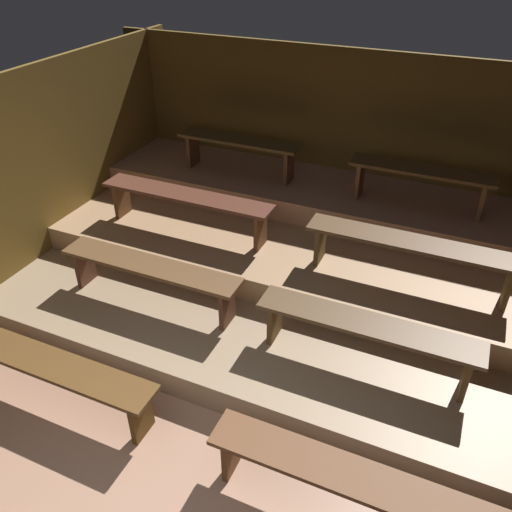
{
  "coord_description": "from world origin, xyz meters",
  "views": [
    {
      "loc": [
        1.63,
        -1.35,
        3.74
      ],
      "look_at": [
        -0.28,
        2.99,
        0.63
      ],
      "focal_mm": 36.64,
      "sensor_mm": 36.0,
      "label": 1
    }
  ],
  "objects_px": {
    "bench_floor_right": "(358,485)",
    "bench_floor_left": "(45,367)",
    "bench_lower_right": "(367,331)",
    "bench_middle_left": "(186,201)",
    "bench_middle_right": "(411,249)",
    "bench_upper_right": "(421,177)",
    "bench_upper_left": "(239,147)",
    "bench_lower_left": "(150,272)"
  },
  "relations": [
    {
      "from": "bench_floor_right",
      "to": "bench_floor_left",
      "type": "bearing_deg",
      "value": 180.0
    },
    {
      "from": "bench_floor_left",
      "to": "bench_floor_right",
      "type": "distance_m",
      "value": 2.83
    },
    {
      "from": "bench_lower_right",
      "to": "bench_middle_left",
      "type": "distance_m",
      "value": 2.64
    },
    {
      "from": "bench_lower_right",
      "to": "bench_middle_right",
      "type": "height_order",
      "value": "bench_middle_right"
    },
    {
      "from": "bench_middle_right",
      "to": "bench_upper_right",
      "type": "relative_size",
      "value": 1.3
    },
    {
      "from": "bench_middle_left",
      "to": "bench_upper_left",
      "type": "height_order",
      "value": "bench_upper_left"
    },
    {
      "from": "bench_floor_left",
      "to": "bench_lower_left",
      "type": "xyz_separation_m",
      "value": [
        0.29,
        1.29,
        0.28
      ]
    },
    {
      "from": "bench_floor_left",
      "to": "bench_upper_left",
      "type": "bearing_deg",
      "value": 85.63
    },
    {
      "from": "bench_lower_left",
      "to": "bench_lower_right",
      "type": "relative_size",
      "value": 1.0
    },
    {
      "from": "bench_floor_right",
      "to": "bench_lower_left",
      "type": "distance_m",
      "value": 2.86
    },
    {
      "from": "bench_upper_right",
      "to": "bench_middle_right",
      "type": "bearing_deg",
      "value": -83.16
    },
    {
      "from": "bench_lower_left",
      "to": "bench_upper_right",
      "type": "height_order",
      "value": "bench_upper_right"
    },
    {
      "from": "bench_lower_right",
      "to": "bench_middle_right",
      "type": "distance_m",
      "value": 1.1
    },
    {
      "from": "bench_floor_right",
      "to": "bench_lower_right",
      "type": "distance_m",
      "value": 1.35
    },
    {
      "from": "bench_upper_left",
      "to": "bench_middle_right",
      "type": "bearing_deg",
      "value": -25.23
    },
    {
      "from": "bench_middle_left",
      "to": "bench_upper_right",
      "type": "xyz_separation_m",
      "value": [
        2.43,
        1.15,
        0.27
      ]
    },
    {
      "from": "bench_floor_left",
      "to": "bench_upper_left",
      "type": "xyz_separation_m",
      "value": [
        0.27,
        3.49,
        0.83
      ]
    },
    {
      "from": "bench_floor_left",
      "to": "bench_middle_left",
      "type": "xyz_separation_m",
      "value": [
        0.13,
        2.34,
        0.56
      ]
    },
    {
      "from": "bench_middle_right",
      "to": "bench_lower_right",
      "type": "bearing_deg",
      "value": -98.66
    },
    {
      "from": "bench_lower_right",
      "to": "bench_middle_right",
      "type": "bearing_deg",
      "value": 81.34
    },
    {
      "from": "bench_floor_right",
      "to": "bench_middle_left",
      "type": "height_order",
      "value": "bench_middle_left"
    },
    {
      "from": "bench_middle_left",
      "to": "bench_middle_right",
      "type": "bearing_deg",
      "value": 0.0
    },
    {
      "from": "bench_lower_right",
      "to": "bench_floor_right",
      "type": "bearing_deg",
      "value": -77.42
    },
    {
      "from": "bench_floor_left",
      "to": "bench_middle_right",
      "type": "height_order",
      "value": "bench_middle_right"
    },
    {
      "from": "bench_upper_left",
      "to": "bench_upper_right",
      "type": "relative_size",
      "value": 1.0
    },
    {
      "from": "bench_lower_left",
      "to": "bench_middle_left",
      "type": "relative_size",
      "value": 0.94
    },
    {
      "from": "bench_floor_left",
      "to": "bench_middle_left",
      "type": "relative_size",
      "value": 1.05
    },
    {
      "from": "bench_floor_right",
      "to": "bench_middle_right",
      "type": "distance_m",
      "value": 2.41
    },
    {
      "from": "bench_floor_right",
      "to": "bench_upper_left",
      "type": "xyz_separation_m",
      "value": [
        -2.56,
        3.49,
        0.83
      ]
    },
    {
      "from": "bench_floor_left",
      "to": "bench_upper_left",
      "type": "relative_size",
      "value": 1.37
    },
    {
      "from": "bench_floor_right",
      "to": "bench_lower_right",
      "type": "relative_size",
      "value": 1.12
    },
    {
      "from": "bench_floor_left",
      "to": "bench_upper_right",
      "type": "relative_size",
      "value": 1.37
    },
    {
      "from": "bench_lower_left",
      "to": "bench_middle_left",
      "type": "height_order",
      "value": "bench_middle_left"
    },
    {
      "from": "bench_middle_left",
      "to": "bench_lower_right",
      "type": "bearing_deg",
      "value": -23.51
    },
    {
      "from": "bench_lower_left",
      "to": "bench_middle_right",
      "type": "relative_size",
      "value": 0.94
    },
    {
      "from": "bench_lower_right",
      "to": "bench_upper_left",
      "type": "distance_m",
      "value": 3.21
    },
    {
      "from": "bench_middle_left",
      "to": "bench_lower_left",
      "type": "bearing_deg",
      "value": -81.34
    },
    {
      "from": "bench_lower_left",
      "to": "bench_middle_right",
      "type": "xyz_separation_m",
      "value": [
        2.41,
        1.05,
        0.29
      ]
    },
    {
      "from": "bench_middle_right",
      "to": "bench_upper_right",
      "type": "xyz_separation_m",
      "value": [
        -0.14,
        1.15,
        0.27
      ]
    },
    {
      "from": "bench_floor_right",
      "to": "bench_upper_right",
      "type": "height_order",
      "value": "bench_upper_right"
    },
    {
      "from": "bench_floor_right",
      "to": "bench_upper_left",
      "type": "bearing_deg",
      "value": 126.29
    },
    {
      "from": "bench_floor_left",
      "to": "bench_upper_right",
      "type": "height_order",
      "value": "bench_upper_right"
    }
  ]
}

